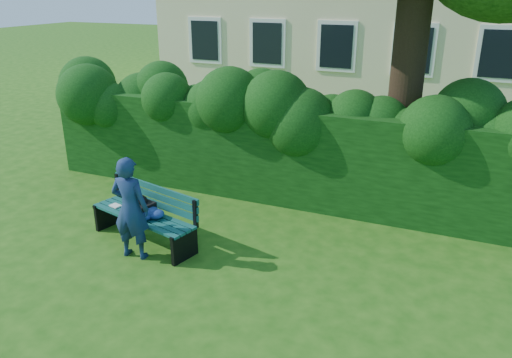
% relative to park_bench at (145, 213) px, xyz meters
% --- Properties ---
extents(ground, '(80.00, 80.00, 0.00)m').
position_rel_park_bench_xyz_m(ground, '(1.49, 0.36, -0.50)').
color(ground, '#1F5410').
rests_on(ground, ground).
extents(hedge, '(10.00, 1.00, 1.80)m').
position_rel_park_bench_xyz_m(hedge, '(1.49, 2.56, 0.40)').
color(hedge, black).
rests_on(hedge, ground).
extents(park_bench, '(1.99, 1.01, 0.89)m').
position_rel_park_bench_xyz_m(park_bench, '(0.00, 0.00, 0.00)').
color(park_bench, '#0E4A41').
rests_on(park_bench, ground).
extents(man_reading, '(0.61, 0.43, 1.58)m').
position_rel_park_bench_xyz_m(man_reading, '(0.10, -0.47, 0.29)').
color(man_reading, navy).
rests_on(man_reading, ground).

